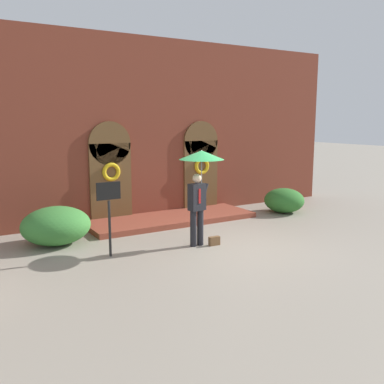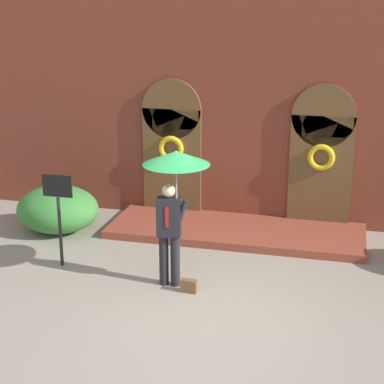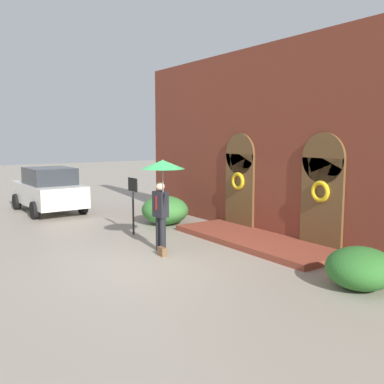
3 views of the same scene
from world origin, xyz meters
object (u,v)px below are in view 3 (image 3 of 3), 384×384
object	(u,v)px
sign_post	(133,196)
shrub_right	(361,268)
shrub_left	(165,210)
parked_car	(49,190)
person_with_umbrella	(162,178)
handbag	(162,252)

from	to	relation	value
sign_post	shrub_right	bearing A→B (deg)	12.60
shrub_left	parked_car	xyz separation A→B (m)	(-4.66, -2.53, 0.40)
parked_car	shrub_left	bearing A→B (deg)	28.48
person_with_umbrella	shrub_left	bearing A→B (deg)	148.20
shrub_right	parked_car	size ratio (longest dim) A/B	0.32
shrub_left	shrub_right	world-z (taller)	shrub_left
shrub_left	handbag	bearing A→B (deg)	-32.04
handbag	shrub_left	size ratio (longest dim) A/B	0.16
handbag	shrub_left	xyz separation A→B (m)	(-3.35, 2.10, 0.37)
shrub_left	shrub_right	bearing A→B (deg)	-0.78
handbag	parked_car	distance (m)	8.06
sign_post	person_with_umbrella	bearing A→B (deg)	-7.60
person_with_umbrella	sign_post	distance (m)	2.38
person_with_umbrella	handbag	xyz separation A→B (m)	(0.29, -0.20, -1.80)
person_with_umbrella	sign_post	world-z (taller)	person_with_umbrella
shrub_right	handbag	bearing A→B (deg)	-154.42
shrub_right	parked_car	xyz separation A→B (m)	(-12.18, -2.42, 0.47)
sign_post	shrub_right	distance (m)	6.91
sign_post	shrub_left	size ratio (longest dim) A/B	1.00
sign_post	shrub_left	distance (m)	1.92
handbag	shrub_left	distance (m)	3.97
shrub_right	sign_post	bearing A→B (deg)	-167.40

